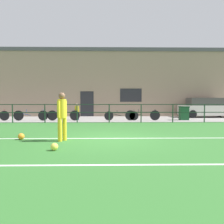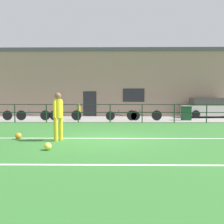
{
  "view_description": "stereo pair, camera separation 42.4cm",
  "coord_description": "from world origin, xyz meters",
  "px_view_note": "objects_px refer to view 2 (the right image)",
  "views": [
    {
      "loc": [
        -0.1,
        -8.51,
        1.47
      ],
      "look_at": [
        0.14,
        4.25,
        0.76
      ],
      "focal_mm": 37.37,
      "sensor_mm": 36.0,
      "label": 1
    },
    {
      "loc": [
        0.32,
        -8.51,
        1.47
      ],
      "look_at": [
        0.14,
        4.25,
        0.76
      ],
      "focal_mm": 37.37,
      "sensor_mm": 36.0,
      "label": 2
    }
  ],
  "objects_px": {
    "player_striker": "(58,113)",
    "bicycle_parked_3": "(33,115)",
    "soccer_ball_match": "(48,146)",
    "parked_car_red": "(210,108)",
    "bicycle_parked_0": "(144,115)",
    "bicycle_parked_2": "(123,116)",
    "bicycle_parked_4": "(65,115)",
    "soccer_ball_spare": "(18,136)",
    "spectator_child": "(79,111)",
    "trash_bin_0": "(186,113)"
  },
  "relations": [
    {
      "from": "bicycle_parked_0",
      "to": "bicycle_parked_4",
      "type": "height_order",
      "value": "same"
    },
    {
      "from": "spectator_child",
      "to": "bicycle_parked_4",
      "type": "relative_size",
      "value": 0.52
    },
    {
      "from": "bicycle_parked_2",
      "to": "trash_bin_0",
      "type": "relative_size",
      "value": 2.45
    },
    {
      "from": "spectator_child",
      "to": "bicycle_parked_0",
      "type": "relative_size",
      "value": 0.48
    },
    {
      "from": "parked_car_red",
      "to": "bicycle_parked_4",
      "type": "height_order",
      "value": "parked_car_red"
    },
    {
      "from": "soccer_ball_spare",
      "to": "bicycle_parked_0",
      "type": "relative_size",
      "value": 0.1
    },
    {
      "from": "player_striker",
      "to": "soccer_ball_spare",
      "type": "height_order",
      "value": "player_striker"
    },
    {
      "from": "spectator_child",
      "to": "parked_car_red",
      "type": "relative_size",
      "value": 0.27
    },
    {
      "from": "bicycle_parked_0",
      "to": "bicycle_parked_3",
      "type": "height_order",
      "value": "bicycle_parked_0"
    },
    {
      "from": "player_striker",
      "to": "soccer_ball_spare",
      "type": "xyz_separation_m",
      "value": [
        -1.54,
        0.29,
        -0.85
      ]
    },
    {
      "from": "parked_car_red",
      "to": "player_striker",
      "type": "bearing_deg",
      "value": -132.6
    },
    {
      "from": "soccer_ball_match",
      "to": "spectator_child",
      "type": "bearing_deg",
      "value": 93.62
    },
    {
      "from": "bicycle_parked_2",
      "to": "bicycle_parked_4",
      "type": "bearing_deg",
      "value": 180.0
    },
    {
      "from": "bicycle_parked_0",
      "to": "bicycle_parked_2",
      "type": "height_order",
      "value": "bicycle_parked_0"
    },
    {
      "from": "bicycle_parked_2",
      "to": "trash_bin_0",
      "type": "bearing_deg",
      "value": 3.54
    },
    {
      "from": "bicycle_parked_2",
      "to": "bicycle_parked_4",
      "type": "xyz_separation_m",
      "value": [
        -3.9,
        0.0,
        0.03
      ]
    },
    {
      "from": "soccer_ball_match",
      "to": "parked_car_red",
      "type": "xyz_separation_m",
      "value": [
        9.4,
        11.82,
        0.64
      ]
    },
    {
      "from": "soccer_ball_match",
      "to": "bicycle_parked_0",
      "type": "distance_m",
      "value": 9.91
    },
    {
      "from": "spectator_child",
      "to": "trash_bin_0",
      "type": "bearing_deg",
      "value": -175.34
    },
    {
      "from": "bicycle_parked_4",
      "to": "parked_car_red",
      "type": "bearing_deg",
      "value": 14.05
    },
    {
      "from": "soccer_ball_spare",
      "to": "bicycle_parked_4",
      "type": "relative_size",
      "value": 0.11
    },
    {
      "from": "trash_bin_0",
      "to": "player_striker",
      "type": "bearing_deg",
      "value": -131.21
    },
    {
      "from": "bicycle_parked_0",
      "to": "parked_car_red",
      "type": "bearing_deg",
      "value": 26.27
    },
    {
      "from": "soccer_ball_match",
      "to": "trash_bin_0",
      "type": "distance_m",
      "value": 11.59
    },
    {
      "from": "trash_bin_0",
      "to": "soccer_ball_spare",
      "type": "bearing_deg",
      "value": -138.06
    },
    {
      "from": "player_striker",
      "to": "soccer_ball_match",
      "type": "distance_m",
      "value": 1.75
    },
    {
      "from": "soccer_ball_spare",
      "to": "player_striker",
      "type": "bearing_deg",
      "value": -10.58
    },
    {
      "from": "soccer_ball_spare",
      "to": "bicycle_parked_3",
      "type": "bearing_deg",
      "value": 105.61
    },
    {
      "from": "soccer_ball_match",
      "to": "parked_car_red",
      "type": "bearing_deg",
      "value": 51.51
    },
    {
      "from": "soccer_ball_match",
      "to": "soccer_ball_spare",
      "type": "xyz_separation_m",
      "value": [
        -1.61,
        1.81,
        0.01
      ]
    },
    {
      "from": "player_striker",
      "to": "bicycle_parked_2",
      "type": "distance_m",
      "value": 8.01
    },
    {
      "from": "soccer_ball_match",
      "to": "parked_car_red",
      "type": "relative_size",
      "value": 0.05
    },
    {
      "from": "bicycle_parked_0",
      "to": "bicycle_parked_2",
      "type": "distance_m",
      "value": 1.44
    },
    {
      "from": "soccer_ball_spare",
      "to": "spectator_child",
      "type": "distance_m",
      "value": 7.78
    },
    {
      "from": "spectator_child",
      "to": "parked_car_red",
      "type": "xyz_separation_m",
      "value": [
        10.0,
        2.31,
        0.09
      ]
    },
    {
      "from": "soccer_ball_match",
      "to": "bicycle_parked_4",
      "type": "bearing_deg",
      "value": 99.04
    },
    {
      "from": "spectator_child",
      "to": "bicycle_parked_4",
      "type": "bearing_deg",
      "value": 31.13
    },
    {
      "from": "soccer_ball_match",
      "to": "spectator_child",
      "type": "distance_m",
      "value": 9.54
    },
    {
      "from": "spectator_child",
      "to": "bicycle_parked_0",
      "type": "xyz_separation_m",
      "value": [
        4.5,
        -0.4,
        -0.28
      ]
    },
    {
      "from": "bicycle_parked_4",
      "to": "trash_bin_0",
      "type": "distance_m",
      "value": 8.26
    },
    {
      "from": "bicycle_parked_0",
      "to": "bicycle_parked_3",
      "type": "xyz_separation_m",
      "value": [
        -7.54,
        -0.0,
        -0.0
      ]
    },
    {
      "from": "parked_car_red",
      "to": "bicycle_parked_0",
      "type": "xyz_separation_m",
      "value": [
        -5.5,
        -2.71,
        -0.38
      ]
    },
    {
      "from": "player_striker",
      "to": "bicycle_parked_3",
      "type": "xyz_separation_m",
      "value": [
        -3.58,
        7.58,
        -0.59
      ]
    },
    {
      "from": "player_striker",
      "to": "trash_bin_0",
      "type": "relative_size",
      "value": 1.79
    },
    {
      "from": "spectator_child",
      "to": "trash_bin_0",
      "type": "xyz_separation_m",
      "value": [
        7.41,
        -0.13,
        -0.16
      ]
    },
    {
      "from": "parked_car_red",
      "to": "trash_bin_0",
      "type": "xyz_separation_m",
      "value": [
        -2.59,
        -2.45,
        -0.26
      ]
    },
    {
      "from": "player_striker",
      "to": "bicycle_parked_4",
      "type": "height_order",
      "value": "player_striker"
    },
    {
      "from": "player_striker",
      "to": "spectator_child",
      "type": "height_order",
      "value": "player_striker"
    },
    {
      "from": "parked_car_red",
      "to": "bicycle_parked_0",
      "type": "bearing_deg",
      "value": -153.73
    },
    {
      "from": "soccer_ball_match",
      "to": "soccer_ball_spare",
      "type": "relative_size",
      "value": 0.93
    }
  ]
}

